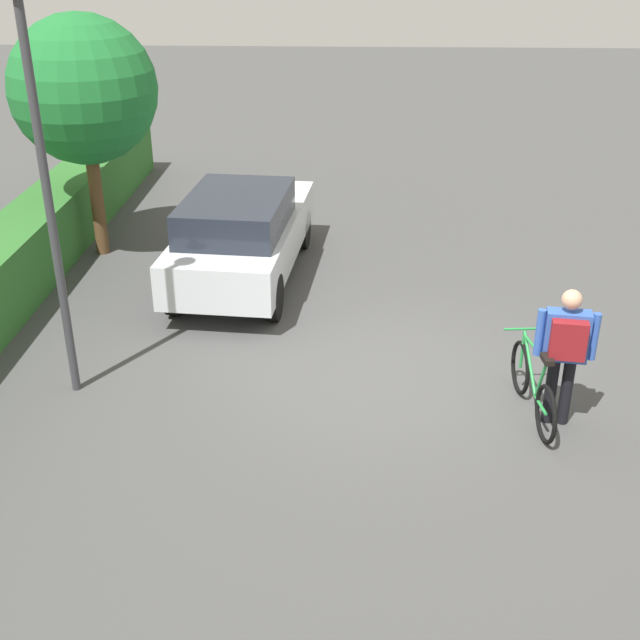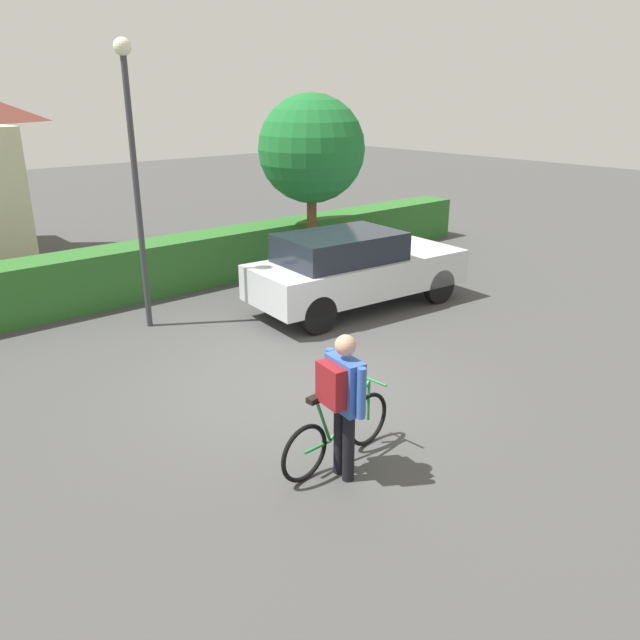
# 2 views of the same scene
# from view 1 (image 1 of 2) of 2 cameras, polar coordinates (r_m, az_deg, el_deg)

# --- Properties ---
(ground_plane) EXTENTS (60.00, 60.00, 0.00)m
(ground_plane) POSITION_cam_1_polar(r_m,az_deg,el_deg) (10.33, 3.82, -3.71)
(ground_plane) COLOR #434343
(parked_car_near) EXTENTS (4.37, 1.98, 1.49)m
(parked_car_near) POSITION_cam_1_polar(r_m,az_deg,el_deg) (12.74, -5.46, 6.07)
(parked_car_near) COLOR silver
(parked_car_near) RESTS_ON ground
(bicycle) EXTENTS (1.68, 0.50, 0.94)m
(bicycle) POSITION_cam_1_polar(r_m,az_deg,el_deg) (9.60, 14.65, -4.51)
(bicycle) COLOR black
(bicycle) RESTS_ON ground
(person_rider) EXTENTS (0.40, 0.66, 1.63)m
(person_rider) POSITION_cam_1_polar(r_m,az_deg,el_deg) (9.22, 16.79, -1.73)
(person_rider) COLOR black
(person_rider) RESTS_ON ground
(street_lamp) EXTENTS (0.28, 0.28, 4.70)m
(street_lamp) POSITION_cam_1_polar(r_m,az_deg,el_deg) (9.30, -18.99, 11.50)
(street_lamp) COLOR #38383D
(street_lamp) RESTS_ON ground
(tree_kerbside) EXTENTS (2.33, 2.33, 3.91)m
(tree_kerbside) POSITION_cam_1_polar(r_m,az_deg,el_deg) (13.84, -16.21, 15.16)
(tree_kerbside) COLOR brown
(tree_kerbside) RESTS_ON ground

